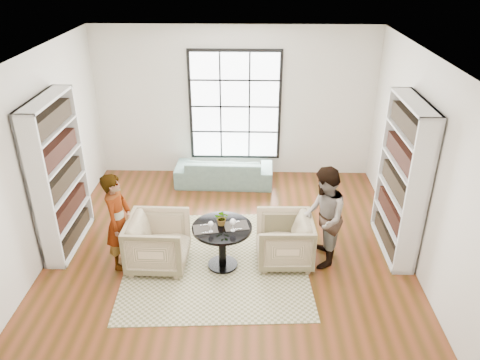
{
  "coord_description": "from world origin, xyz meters",
  "views": [
    {
      "loc": [
        0.32,
        -5.91,
        4.3
      ],
      "look_at": [
        0.16,
        0.4,
        1.11
      ],
      "focal_mm": 35.0,
      "sensor_mm": 36.0,
      "label": 1
    }
  ],
  "objects_px": {
    "flower_centerpiece": "(222,218)",
    "person_right": "(323,218)",
    "pedestal_table": "(222,238)",
    "armchair_right": "(284,240)",
    "wine_glass_right": "(233,222)",
    "person_left": "(118,221)",
    "wine_glass_left": "(211,224)",
    "sofa": "(224,171)",
    "armchair_left": "(158,242)"
  },
  "relations": [
    {
      "from": "pedestal_table",
      "to": "person_left",
      "type": "xyz_separation_m",
      "value": [
        -1.49,
        0.02,
        0.24
      ]
    },
    {
      "from": "person_right",
      "to": "flower_centerpiece",
      "type": "relative_size",
      "value": 6.78
    },
    {
      "from": "sofa",
      "to": "flower_centerpiece",
      "type": "xyz_separation_m",
      "value": [
        0.13,
        -2.65,
        0.53
      ]
    },
    {
      "from": "armchair_left",
      "to": "flower_centerpiece",
      "type": "height_order",
      "value": "flower_centerpiece"
    },
    {
      "from": "sofa",
      "to": "wine_glass_left",
      "type": "distance_m",
      "value": 2.89
    },
    {
      "from": "sofa",
      "to": "wine_glass_right",
      "type": "xyz_separation_m",
      "value": [
        0.29,
        -2.8,
        0.55
      ]
    },
    {
      "from": "pedestal_table",
      "to": "wine_glass_left",
      "type": "height_order",
      "value": "wine_glass_left"
    },
    {
      "from": "person_right",
      "to": "pedestal_table",
      "type": "bearing_deg",
      "value": -80.0
    },
    {
      "from": "armchair_left",
      "to": "flower_centerpiece",
      "type": "relative_size",
      "value": 3.81
    },
    {
      "from": "armchair_left",
      "to": "armchair_right",
      "type": "distance_m",
      "value": 1.86
    },
    {
      "from": "armchair_right",
      "to": "wine_glass_left",
      "type": "xyz_separation_m",
      "value": [
        -1.06,
        -0.29,
        0.44
      ]
    },
    {
      "from": "armchair_left",
      "to": "person_left",
      "type": "relative_size",
      "value": 0.58
    },
    {
      "from": "wine_glass_right",
      "to": "flower_centerpiece",
      "type": "bearing_deg",
      "value": 136.78
    },
    {
      "from": "sofa",
      "to": "armchair_right",
      "type": "bearing_deg",
      "value": 113.48
    },
    {
      "from": "pedestal_table",
      "to": "flower_centerpiece",
      "type": "bearing_deg",
      "value": 89.36
    },
    {
      "from": "person_right",
      "to": "wine_glass_right",
      "type": "relative_size",
      "value": 8.09
    },
    {
      "from": "pedestal_table",
      "to": "person_right",
      "type": "xyz_separation_m",
      "value": [
        1.46,
        0.15,
        0.27
      ]
    },
    {
      "from": "wine_glass_left",
      "to": "flower_centerpiece",
      "type": "height_order",
      "value": "flower_centerpiece"
    },
    {
      "from": "armchair_left",
      "to": "wine_glass_left",
      "type": "bearing_deg",
      "value": -99.96
    },
    {
      "from": "pedestal_table",
      "to": "person_right",
      "type": "relative_size",
      "value": 0.56
    },
    {
      "from": "pedestal_table",
      "to": "flower_centerpiece",
      "type": "xyz_separation_m",
      "value": [
        0.0,
        0.05,
        0.3
      ]
    },
    {
      "from": "armchair_right",
      "to": "wine_glass_right",
      "type": "relative_size",
      "value": 4.32
    },
    {
      "from": "pedestal_table",
      "to": "wine_glass_left",
      "type": "distance_m",
      "value": 0.37
    },
    {
      "from": "person_left",
      "to": "flower_centerpiece",
      "type": "bearing_deg",
      "value": -83.29
    },
    {
      "from": "pedestal_table",
      "to": "wine_glass_right",
      "type": "bearing_deg",
      "value": -31.07
    },
    {
      "from": "armchair_right",
      "to": "person_right",
      "type": "distance_m",
      "value": 0.68
    },
    {
      "from": "sofa",
      "to": "wine_glass_right",
      "type": "height_order",
      "value": "wine_glass_right"
    },
    {
      "from": "wine_glass_left",
      "to": "person_right",
      "type": "bearing_deg",
      "value": 10.14
    },
    {
      "from": "armchair_left",
      "to": "person_left",
      "type": "height_order",
      "value": "person_left"
    },
    {
      "from": "sofa",
      "to": "person_right",
      "type": "relative_size",
      "value": 1.23
    },
    {
      "from": "armchair_left",
      "to": "wine_glass_left",
      "type": "distance_m",
      "value": 0.91
    },
    {
      "from": "armchair_right",
      "to": "wine_glass_right",
      "type": "height_order",
      "value": "wine_glass_right"
    },
    {
      "from": "pedestal_table",
      "to": "person_left",
      "type": "height_order",
      "value": "person_left"
    },
    {
      "from": "armchair_right",
      "to": "wine_glass_left",
      "type": "distance_m",
      "value": 1.18
    },
    {
      "from": "person_left",
      "to": "armchair_right",
      "type": "bearing_deg",
      "value": -81.48
    },
    {
      "from": "sofa",
      "to": "armchair_right",
      "type": "relative_size",
      "value": 2.31
    },
    {
      "from": "person_left",
      "to": "flower_centerpiece",
      "type": "height_order",
      "value": "person_left"
    },
    {
      "from": "person_left",
      "to": "person_right",
      "type": "height_order",
      "value": "person_right"
    },
    {
      "from": "wine_glass_right",
      "to": "wine_glass_left",
      "type": "bearing_deg",
      "value": -172.49
    },
    {
      "from": "person_right",
      "to": "armchair_right",
      "type": "bearing_deg",
      "value": -85.86
    },
    {
      "from": "flower_centerpiece",
      "to": "armchair_right",
      "type": "bearing_deg",
      "value": 6.02
    },
    {
      "from": "armchair_right",
      "to": "wine_glass_right",
      "type": "bearing_deg",
      "value": -73.32
    },
    {
      "from": "sofa",
      "to": "person_right",
      "type": "bearing_deg",
      "value": 123.24
    },
    {
      "from": "person_left",
      "to": "person_right",
      "type": "xyz_separation_m",
      "value": [
        2.95,
        0.13,
        0.03
      ]
    },
    {
      "from": "armchair_left",
      "to": "person_right",
      "type": "bearing_deg",
      "value": -85.62
    },
    {
      "from": "pedestal_table",
      "to": "person_left",
      "type": "relative_size",
      "value": 0.58
    },
    {
      "from": "flower_centerpiece",
      "to": "person_right",
      "type": "bearing_deg",
      "value": 3.76
    },
    {
      "from": "wine_glass_right",
      "to": "armchair_right",
      "type": "bearing_deg",
      "value": 18.23
    },
    {
      "from": "armchair_right",
      "to": "wine_glass_left",
      "type": "height_order",
      "value": "wine_glass_left"
    },
    {
      "from": "armchair_left",
      "to": "armchair_right",
      "type": "height_order",
      "value": "armchair_left"
    }
  ]
}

